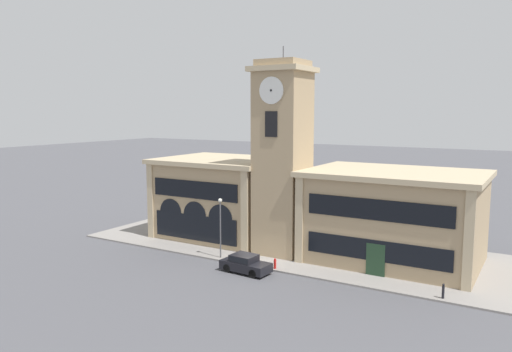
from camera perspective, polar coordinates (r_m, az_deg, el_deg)
ground_plane at (r=42.61m, az=-0.22°, el=-10.46°), size 300.00×300.00×0.00m
sidewalk_kerb at (r=48.78m, az=4.28°, el=-8.07°), size 41.10×14.73×0.15m
clock_tower at (r=45.12m, az=3.05°, el=2.00°), size 4.90×4.90×18.76m
town_hall_left_wing at (r=52.44m, az=-3.75°, el=-2.43°), size 12.77×10.51×8.22m
town_hall_right_wing at (r=44.97m, az=15.48°, el=-4.47°), size 14.85×10.51×8.01m
parked_car_near at (r=41.28m, az=-1.25°, el=-9.94°), size 4.25×2.10×1.48m
street_lamp at (r=44.21m, az=-4.10°, el=-4.86°), size 0.36×0.36×5.34m
bollard at (r=37.85m, az=20.61°, el=-12.22°), size 0.18×0.18×1.06m
fire_hydrant at (r=41.88m, az=2.18°, el=-9.97°), size 0.22×0.22×0.87m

